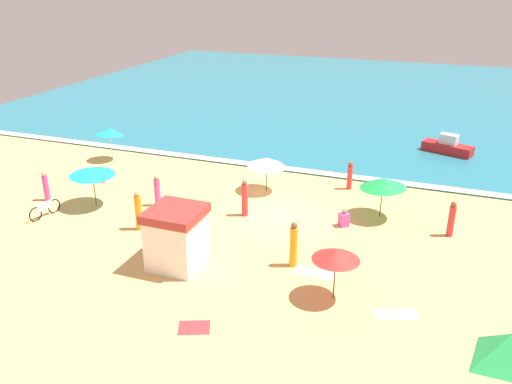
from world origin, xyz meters
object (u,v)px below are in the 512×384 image
(beach_umbrella_4, at_px, (110,132))
(beachgoer_2, at_px, (350,175))
(beach_umbrella_0, at_px, (336,255))
(beachgoer_1, at_px, (452,219))
(parked_bicycle, at_px, (45,209))
(beachgoer_8, at_px, (46,186))
(beach_tent, at_px, (510,348))
(small_boat_0, at_px, (448,147))
(beachgoer_4, at_px, (101,176))
(beachgoer_0, at_px, (245,199))
(beach_umbrella_2, at_px, (383,183))
(beach_umbrella_1, at_px, (267,162))
(beach_umbrella_3, at_px, (92,172))
(beachgoer_11, at_px, (294,245))
(beachgoer_5, at_px, (139,211))
(lifeguard_cabana, at_px, (177,237))
(beachgoer_3, at_px, (344,219))
(beachgoer_6, at_px, (157,191))

(beach_umbrella_4, distance_m, beachgoer_2, 14.92)
(beach_umbrella_0, relative_size, beachgoer_1, 1.20)
(parked_bicycle, distance_m, beachgoer_8, 2.09)
(beach_tent, bearing_deg, beach_umbrella_4, 152.36)
(small_boat_0, bearing_deg, beach_umbrella_4, -156.58)
(beachgoer_4, bearing_deg, beachgoer_1, -0.20)
(beachgoer_0, bearing_deg, beachgoer_8, -169.64)
(beach_umbrella_2, height_order, beachgoer_1, beach_umbrella_2)
(beach_umbrella_1, height_order, beachgoer_8, beach_umbrella_1)
(beach_umbrella_3, height_order, beachgoer_1, beach_umbrella_3)
(beachgoer_11, bearing_deg, beachgoer_1, 40.26)
(beachgoer_4, relative_size, beachgoer_5, 0.42)
(beachgoer_4, height_order, beachgoer_5, beachgoer_5)
(beach_umbrella_2, bearing_deg, beach_umbrella_1, 169.57)
(lifeguard_cabana, bearing_deg, beach_umbrella_2, 46.65)
(beachgoer_11, bearing_deg, beachgoer_4, 158.57)
(beach_umbrella_2, distance_m, beachgoer_3, 2.57)
(beachgoer_1, relative_size, beachgoer_5, 0.88)
(beachgoer_6, xyz_separation_m, beachgoer_8, (-5.70, -1.42, -0.00))
(parked_bicycle, height_order, beachgoer_4, beachgoer_4)
(beach_umbrella_3, distance_m, beachgoer_4, 3.61)
(beach_umbrella_0, relative_size, parked_bicycle, 1.11)
(beach_umbrella_4, height_order, beachgoer_1, beach_umbrella_4)
(beach_umbrella_3, bearing_deg, beachgoer_0, 11.84)
(beachgoer_4, height_order, small_boat_0, small_boat_0)
(small_boat_0, bearing_deg, beachgoer_8, -141.77)
(beachgoer_1, relative_size, small_boat_0, 0.51)
(beach_tent, height_order, beachgoer_2, beachgoer_2)
(beach_umbrella_4, distance_m, beachgoer_11, 16.65)
(beach_umbrella_2, height_order, beachgoer_11, beach_umbrella_2)
(parked_bicycle, bearing_deg, beach_umbrella_2, 20.31)
(beach_umbrella_4, height_order, beachgoer_8, beach_umbrella_4)
(lifeguard_cabana, relative_size, beach_tent, 0.93)
(lifeguard_cabana, bearing_deg, beachgoer_0, 81.27)
(beach_umbrella_4, height_order, beach_tent, beach_umbrella_4)
(beachgoer_3, xyz_separation_m, beachgoer_5, (-8.70, -3.60, 0.57))
(beach_umbrella_1, xyz_separation_m, beachgoer_6, (-4.50, -3.71, -0.85))
(beach_umbrella_0, xyz_separation_m, beach_umbrella_3, (-13.05, 3.83, 0.02))
(beach_umbrella_3, distance_m, beachgoer_5, 3.91)
(beach_umbrella_4, xyz_separation_m, beachgoer_0, (10.79, -4.67, -0.96))
(beach_umbrella_3, bearing_deg, beach_umbrella_2, 15.11)
(beach_umbrella_1, bearing_deg, beach_umbrella_4, 172.53)
(beachgoer_4, xyz_separation_m, beachgoer_8, (-1.08, -3.14, 0.44))
(beachgoer_3, distance_m, beachgoer_4, 13.90)
(beach_umbrella_0, distance_m, beach_umbrella_2, 7.54)
(beach_umbrella_4, relative_size, beachgoer_11, 1.14)
(beachgoer_0, relative_size, beachgoer_3, 2.20)
(beach_umbrella_3, relative_size, parked_bicycle, 1.75)
(beach_umbrella_2, distance_m, beachgoer_0, 6.58)
(beach_umbrella_0, relative_size, beachgoer_8, 1.26)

